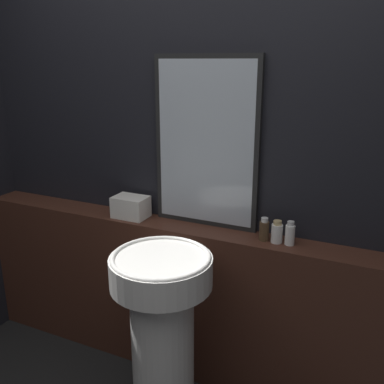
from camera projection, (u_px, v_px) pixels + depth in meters
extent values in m
cube|color=black|center=(193.00, 157.00, 2.30)|extent=(8.00, 0.06, 2.50)
cube|color=#422319|center=(184.00, 299.00, 2.43)|extent=(2.65, 0.20, 0.90)
cylinder|color=silver|center=(163.00, 358.00, 2.04)|extent=(0.29, 0.29, 0.78)
cylinder|color=silver|center=(161.00, 271.00, 1.90)|extent=(0.46, 0.46, 0.14)
torus|color=silver|center=(161.00, 257.00, 1.88)|extent=(0.45, 0.45, 0.02)
cube|color=black|center=(206.00, 143.00, 2.20)|extent=(0.57, 0.03, 0.88)
cube|color=#B2BCC6|center=(205.00, 144.00, 2.19)|extent=(0.52, 0.02, 0.83)
cube|color=silver|center=(131.00, 207.00, 2.41)|extent=(0.19, 0.14, 0.12)
cylinder|color=#4C3823|center=(264.00, 231.00, 2.10)|extent=(0.05, 0.05, 0.10)
cylinder|color=silver|center=(265.00, 220.00, 2.08)|extent=(0.03, 0.03, 0.02)
cylinder|color=white|center=(277.00, 233.00, 2.08)|extent=(0.06, 0.06, 0.09)
cylinder|color=tan|center=(278.00, 223.00, 2.06)|extent=(0.04, 0.04, 0.02)
cylinder|color=white|center=(290.00, 235.00, 2.05)|extent=(0.05, 0.05, 0.10)
cylinder|color=silver|center=(291.00, 224.00, 2.03)|extent=(0.03, 0.03, 0.02)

